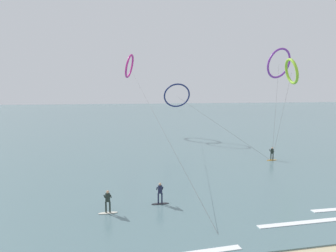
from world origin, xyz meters
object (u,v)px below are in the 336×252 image
object	(u,v)px
surfer_ivory	(108,203)
kite_violet	(279,63)
surfer_charcoal	(160,195)
kite_magenta	(129,66)
surfer_amber	(272,155)
kite_lime	(292,71)
kite_navy	(177,96)

from	to	relation	value
surfer_ivory	kite_violet	xyz separation A→B (m)	(31.05, 29.51, 12.94)
kite_violet	surfer_charcoal	bearing A→B (deg)	29.62
kite_magenta	surfer_ivory	bearing A→B (deg)	10.81
kite_violet	kite_magenta	distance (m)	29.61
surfer_amber	surfer_charcoal	world-z (taller)	same
kite_violet	kite_lime	size ratio (longest dim) A/B	1.30
surfer_charcoal	kite_violet	distance (m)	41.33
kite_magenta	surfer_charcoal	bearing A→B (deg)	15.88
kite_navy	kite_violet	bearing A→B (deg)	172.15
surfer_ivory	surfer_charcoal	distance (m)	4.16
kite_lime	surfer_amber	bearing A→B (deg)	147.13
surfer_charcoal	kite_navy	size ratio (longest dim) A/B	0.08
surfer_amber	kite_magenta	xyz separation A→B (m)	(-15.14, 31.38, 13.18)
surfer_amber	surfer_charcoal	bearing A→B (deg)	-92.02
surfer_amber	kite_navy	distance (m)	22.29
surfer_amber	kite_lime	size ratio (longest dim) A/B	0.12
surfer_ivory	kite_navy	bearing A→B (deg)	75.58
surfer_amber	surfer_charcoal	distance (m)	20.75
surfer_ivory	kite_violet	bearing A→B (deg)	50.74
surfer_charcoal	kite_magenta	size ratio (longest dim) A/B	0.03
surfer_ivory	kite_magenta	xyz separation A→B (m)	(5.63, 44.69, 13.18)
kite_violet	surfer_amber	bearing A→B (deg)	40.74
kite_lime	kite_navy	world-z (taller)	kite_lime
kite_lime	kite_magenta	size ratio (longest dim) A/B	0.26
surfer_amber	kite_lime	xyz separation A→B (m)	(7.46, 7.93, 10.99)
surfer_charcoal	kite_navy	distance (m)	33.93
kite_violet	kite_lime	xyz separation A→B (m)	(-2.83, -8.26, -1.95)
surfer_charcoal	kite_lime	size ratio (longest dim) A/B	0.12
surfer_charcoal	kite_violet	size ratio (longest dim) A/B	0.09
surfer_ivory	kite_lime	bearing A→B (deg)	44.17
kite_lime	surfer_charcoal	bearing A→B (deg)	140.20
surfer_ivory	kite_violet	world-z (taller)	kite_violet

